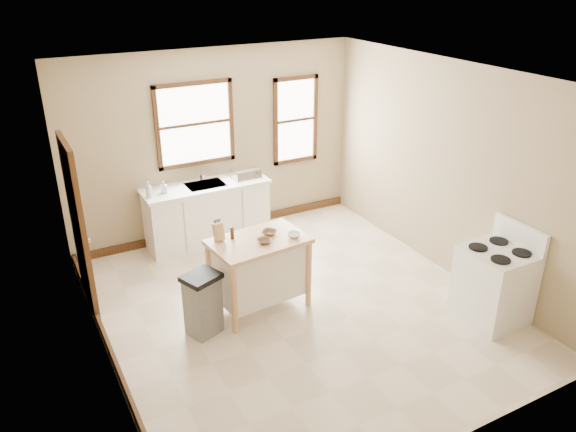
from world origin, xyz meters
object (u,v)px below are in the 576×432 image
object	(u,v)px
dish_rack	(246,174)
gas_stove	(495,275)
bowl_b	(269,232)
soap_bottle_a	(149,189)
bowl_c	(294,235)
pepper_grinder	(232,233)
bowl_a	(264,241)
kitchen_island	(259,273)
soap_bottle_b	(164,187)
trash_bin	(203,304)
knife_block	(219,232)

from	to	relation	value
dish_rack	gas_stove	distance (m)	3.82
bowl_b	gas_stove	xyz separation A→B (m)	(2.12, -1.58, -0.36)
soap_bottle_a	bowl_c	bearing A→B (deg)	-71.51
bowl_b	bowl_c	bearing A→B (deg)	-42.71
gas_stove	pepper_grinder	bearing A→B (deg)	146.76
bowl_a	gas_stove	distance (m)	2.70
soap_bottle_a	kitchen_island	bearing A→B (deg)	-79.31
soap_bottle_b	bowl_c	world-z (taller)	soap_bottle_b
kitchen_island	soap_bottle_b	bearing A→B (deg)	100.09
dish_rack	gas_stove	xyz separation A→B (m)	(1.57, -3.46, -0.39)
soap_bottle_a	pepper_grinder	bearing A→B (deg)	-85.15
bowl_a	bowl_b	world-z (taller)	bowl_b
dish_rack	bowl_b	xyz separation A→B (m)	(-0.55, -1.87, -0.03)
dish_rack	bowl_c	distance (m)	2.10
gas_stove	dish_rack	bearing A→B (deg)	114.46
pepper_grinder	bowl_b	size ratio (longest dim) A/B	0.87
kitchen_island	gas_stove	distance (m)	2.75
pepper_grinder	trash_bin	xyz separation A→B (m)	(-0.53, -0.34, -0.62)
pepper_grinder	kitchen_island	bearing A→B (deg)	-31.46
soap_bottle_a	pepper_grinder	distance (m)	1.78
dish_rack	knife_block	distance (m)	2.07
bowl_a	bowl_c	size ratio (longest dim) A/B	1.07
knife_block	dish_rack	bearing A→B (deg)	49.98
soap_bottle_b	pepper_grinder	world-z (taller)	soap_bottle_b
bowl_a	kitchen_island	bearing A→B (deg)	104.15
bowl_b	trash_bin	distance (m)	1.14
soap_bottle_a	bowl_a	world-z (taller)	soap_bottle_a
soap_bottle_b	bowl_a	size ratio (longest dim) A/B	1.03
knife_block	bowl_a	xyz separation A→B (m)	(0.44, -0.31, -0.08)
soap_bottle_b	gas_stove	bearing A→B (deg)	-32.11
dish_rack	pepper_grinder	world-z (taller)	pepper_grinder
bowl_c	gas_stove	bearing A→B (deg)	-35.95
soap_bottle_a	trash_bin	size ratio (longest dim) A/B	0.30
bowl_a	gas_stove	size ratio (longest dim) A/B	0.14
bowl_c	bowl_a	bearing A→B (deg)	174.88
soap_bottle_a	gas_stove	distance (m)	4.59
dish_rack	knife_block	xyz separation A→B (m)	(-1.14, -1.73, 0.04)
soap_bottle_a	bowl_c	xyz separation A→B (m)	(1.16, -2.01, -0.09)
dish_rack	bowl_c	xyz separation A→B (m)	(-0.33, -2.08, -0.03)
trash_bin	pepper_grinder	bearing A→B (deg)	11.87
dish_rack	knife_block	world-z (taller)	knife_block
soap_bottle_a	knife_block	size ratio (longest dim) A/B	1.12
dish_rack	gas_stove	bearing A→B (deg)	-75.89
knife_block	bowl_b	size ratio (longest dim) A/B	1.16
knife_block	gas_stove	world-z (taller)	gas_stove
soap_bottle_a	knife_block	distance (m)	1.70
bowl_a	trash_bin	world-z (taller)	bowl_a
dish_rack	knife_block	bearing A→B (deg)	-133.60
pepper_grinder	soap_bottle_b	bearing A→B (deg)	98.69
soap_bottle_a	gas_stove	xyz separation A→B (m)	(3.06, -3.39, -0.45)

